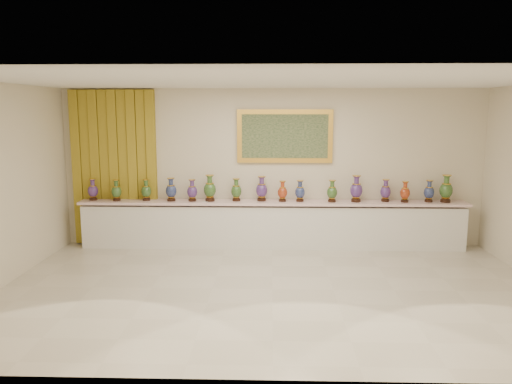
# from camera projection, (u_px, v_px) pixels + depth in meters

# --- Properties ---
(ground) EXTENTS (8.00, 8.00, 0.00)m
(ground) POSITION_uv_depth(u_px,v_px,m) (272.00, 289.00, 7.32)
(ground) COLOR beige
(ground) RESTS_ON ground
(room) EXTENTS (8.00, 8.00, 8.00)m
(room) POSITION_uv_depth(u_px,v_px,m) (142.00, 163.00, 9.54)
(room) COLOR beige
(room) RESTS_ON ground
(counter) EXTENTS (7.28, 0.48, 0.90)m
(counter) POSITION_uv_depth(u_px,v_px,m) (272.00, 225.00, 9.49)
(counter) COLOR white
(counter) RESTS_ON ground
(vase_0) EXTENTS (0.20, 0.20, 0.41)m
(vase_0) POSITION_uv_depth(u_px,v_px,m) (93.00, 191.00, 9.47)
(vase_0) COLOR black
(vase_0) RESTS_ON counter
(vase_1) EXTENTS (0.22, 0.22, 0.40)m
(vase_1) POSITION_uv_depth(u_px,v_px,m) (116.00, 191.00, 9.41)
(vase_1) COLOR black
(vase_1) RESTS_ON counter
(vase_2) EXTENTS (0.21, 0.21, 0.41)m
(vase_2) POSITION_uv_depth(u_px,v_px,m) (146.00, 191.00, 9.45)
(vase_2) COLOR black
(vase_2) RESTS_ON counter
(vase_3) EXTENTS (0.25, 0.25, 0.44)m
(vase_3) POSITION_uv_depth(u_px,v_px,m) (171.00, 191.00, 9.39)
(vase_3) COLOR black
(vase_3) RESTS_ON counter
(vase_4) EXTENTS (0.24, 0.24, 0.41)m
(vase_4) POSITION_uv_depth(u_px,v_px,m) (192.00, 191.00, 9.38)
(vase_4) COLOR black
(vase_4) RESTS_ON counter
(vase_5) EXTENTS (0.24, 0.24, 0.50)m
(vase_5) POSITION_uv_depth(u_px,v_px,m) (210.00, 189.00, 9.37)
(vase_5) COLOR black
(vase_5) RESTS_ON counter
(vase_6) EXTENTS (0.22, 0.22, 0.43)m
(vase_6) POSITION_uv_depth(u_px,v_px,m) (236.00, 191.00, 9.40)
(vase_6) COLOR black
(vase_6) RESTS_ON counter
(vase_7) EXTENTS (0.28, 0.28, 0.47)m
(vase_7) POSITION_uv_depth(u_px,v_px,m) (262.00, 190.00, 9.40)
(vase_7) COLOR black
(vase_7) RESTS_ON counter
(vase_8) EXTENTS (0.19, 0.19, 0.39)m
(vase_8) POSITION_uv_depth(u_px,v_px,m) (282.00, 192.00, 9.35)
(vase_8) COLOR black
(vase_8) RESTS_ON counter
(vase_9) EXTENTS (0.22, 0.22, 0.40)m
(vase_9) POSITION_uv_depth(u_px,v_px,m) (300.00, 192.00, 9.34)
(vase_9) COLOR black
(vase_9) RESTS_ON counter
(vase_10) EXTENTS (0.23, 0.23, 0.41)m
(vase_10) POSITION_uv_depth(u_px,v_px,m) (332.00, 192.00, 9.29)
(vase_10) COLOR black
(vase_10) RESTS_ON counter
(vase_11) EXTENTS (0.23, 0.23, 0.50)m
(vase_11) POSITION_uv_depth(u_px,v_px,m) (356.00, 190.00, 9.31)
(vase_11) COLOR black
(vase_11) RESTS_ON counter
(vase_12) EXTENTS (0.23, 0.23, 0.42)m
(vase_12) POSITION_uv_depth(u_px,v_px,m) (385.00, 192.00, 9.34)
(vase_12) COLOR black
(vase_12) RESTS_ON counter
(vase_13) EXTENTS (0.20, 0.20, 0.39)m
(vase_13) POSITION_uv_depth(u_px,v_px,m) (405.00, 193.00, 9.28)
(vase_13) COLOR black
(vase_13) RESTS_ON counter
(vase_14) EXTENTS (0.25, 0.25, 0.41)m
(vase_14) POSITION_uv_depth(u_px,v_px,m) (429.00, 192.00, 9.30)
(vase_14) COLOR black
(vase_14) RESTS_ON counter
(vase_15) EXTENTS (0.31, 0.31, 0.52)m
(vase_15) POSITION_uv_depth(u_px,v_px,m) (446.00, 190.00, 9.25)
(vase_15) COLOR black
(vase_15) RESTS_ON counter
(label_card) EXTENTS (0.10, 0.06, 0.00)m
(label_card) POSITION_uv_depth(u_px,v_px,m) (205.00, 202.00, 9.31)
(label_card) COLOR white
(label_card) RESTS_ON counter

